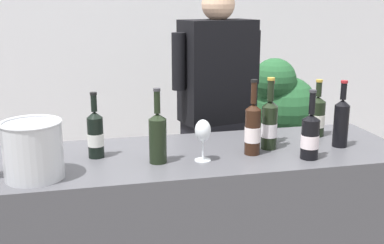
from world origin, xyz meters
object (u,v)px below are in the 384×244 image
(wine_bottle_5, at_px, (158,136))
(potted_shrub, at_px, (279,123))
(wine_glass, at_px, (203,132))
(ice_bucket, at_px, (33,150))
(wine_bottle_9, at_px, (95,134))
(wine_bottle_3, at_px, (341,121))
(wine_bottle_8, at_px, (310,136))
(person_server, at_px, (216,132))
(wine_bottle_2, at_px, (317,116))
(wine_bottle_0, at_px, (269,124))
(wine_bottle_7, at_px, (253,129))
(wine_bottle_4, at_px, (270,121))

(wine_bottle_5, bearing_deg, potted_shrub, 47.93)
(wine_glass, xyz_separation_m, ice_bucket, (-0.71, -0.05, -0.01))
(ice_bucket, bearing_deg, wine_bottle_9, 39.82)
(wine_bottle_3, height_order, ice_bucket, wine_bottle_3)
(wine_bottle_8, bearing_deg, potted_shrub, 72.01)
(wine_bottle_3, relative_size, person_server, 0.19)
(wine_bottle_9, relative_size, potted_shrub, 0.25)
(wine_bottle_8, bearing_deg, wine_glass, 170.73)
(wine_bottle_2, bearing_deg, wine_bottle_5, -165.03)
(wine_bottle_5, bearing_deg, wine_bottle_0, 8.25)
(wine_bottle_3, relative_size, wine_glass, 1.73)
(wine_bottle_2, xyz_separation_m, wine_bottle_3, (0.02, -0.20, 0.02))
(wine_bottle_7, distance_m, wine_glass, 0.25)
(wine_bottle_4, height_order, potted_shrub, wine_bottle_4)
(potted_shrub, bearing_deg, wine_bottle_4, -116.00)
(wine_bottle_5, bearing_deg, wine_bottle_7, 2.42)
(wine_bottle_9, bearing_deg, wine_bottle_0, -3.93)
(person_server, bearing_deg, wine_bottle_0, -84.10)
(wine_bottle_2, xyz_separation_m, wine_bottle_7, (-0.44, -0.22, 0.02))
(wine_bottle_3, bearing_deg, potted_shrub, 80.47)
(wine_bottle_8, distance_m, wine_glass, 0.48)
(wine_bottle_0, bearing_deg, potted_shrub, 64.20)
(wine_bottle_2, relative_size, wine_glass, 1.58)
(wine_bottle_5, height_order, potted_shrub, wine_bottle_5)
(wine_bottle_8, distance_m, person_server, 0.89)
(wine_bottle_4, distance_m, wine_bottle_9, 0.86)
(wine_bottle_9, distance_m, wine_glass, 0.49)
(wine_bottle_3, relative_size, wine_bottle_9, 1.08)
(wine_bottle_8, height_order, person_server, person_server)
(wine_glass, bearing_deg, wine_bottle_8, -9.27)
(wine_bottle_9, bearing_deg, wine_glass, -18.88)
(wine_bottle_2, bearing_deg, wine_glass, -159.37)
(wine_bottle_8, xyz_separation_m, ice_bucket, (-1.19, 0.03, 0.01))
(wine_bottle_7, xyz_separation_m, person_server, (0.04, 0.73, -0.22))
(wine_glass, xyz_separation_m, potted_shrub, (0.91, 1.25, -0.32))
(wine_bottle_3, bearing_deg, wine_glass, -175.38)
(wine_bottle_7, bearing_deg, wine_bottle_9, 170.61)
(wine_bottle_0, distance_m, wine_bottle_3, 0.36)
(person_server, distance_m, potted_shrub, 0.79)
(wine_glass, bearing_deg, wine_bottle_4, 26.40)
(wine_bottle_4, distance_m, person_server, 0.62)
(wine_bottle_3, distance_m, wine_bottle_4, 0.34)
(wine_bottle_3, xyz_separation_m, wine_glass, (-0.71, -0.06, 0.00))
(wine_bottle_3, bearing_deg, wine_bottle_7, -177.92)
(wine_bottle_5, distance_m, ice_bucket, 0.52)
(wine_bottle_4, bearing_deg, wine_glass, -153.60)
(wine_bottle_0, xyz_separation_m, wine_bottle_3, (0.35, -0.04, 0.00))
(potted_shrub, bearing_deg, ice_bucket, -141.29)
(wine_bottle_7, distance_m, wine_bottle_9, 0.72)
(person_server, bearing_deg, wine_bottle_4, -79.12)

